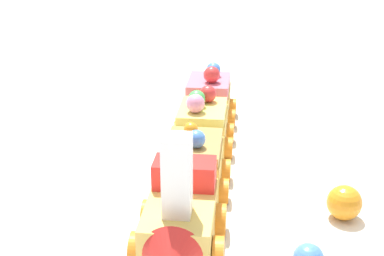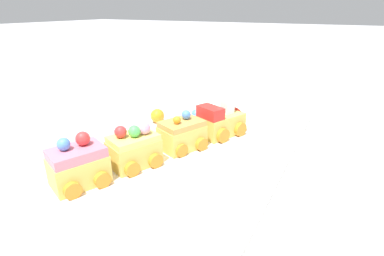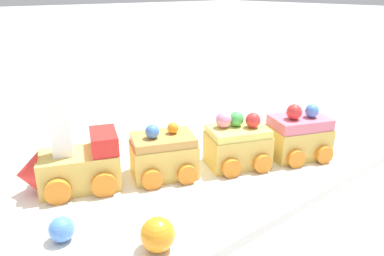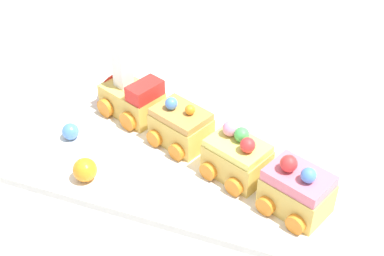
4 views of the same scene
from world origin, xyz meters
name	(u,v)px [view 2 (image 2 of 4)]	position (x,y,z in m)	size (l,w,h in m)	color
ground_plane	(180,164)	(0.00, 0.00, 0.00)	(10.00, 10.00, 0.00)	#B2B2B7
display_board	(180,161)	(0.00, 0.00, 0.01)	(0.83, 0.34, 0.01)	white
cake_train_locomotive	(224,120)	(0.14, -0.02, 0.04)	(0.13, 0.10, 0.11)	#E0BC56
cake_car_caramel	(182,135)	(0.04, 0.02, 0.04)	(0.09, 0.09, 0.07)	#E0BC56
cake_car_lemon	(134,149)	(-0.05, 0.05, 0.04)	(0.09, 0.09, 0.07)	#E0BC56
cake_car_strawberry	(78,166)	(-0.14, 0.09, 0.04)	(0.09, 0.09, 0.08)	#E0BC56
gumball_blue	(196,114)	(0.19, 0.07, 0.02)	(0.02, 0.02, 0.02)	#4C84E0
gumball_orange	(157,116)	(0.13, 0.13, 0.03)	(0.03, 0.03, 0.03)	orange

